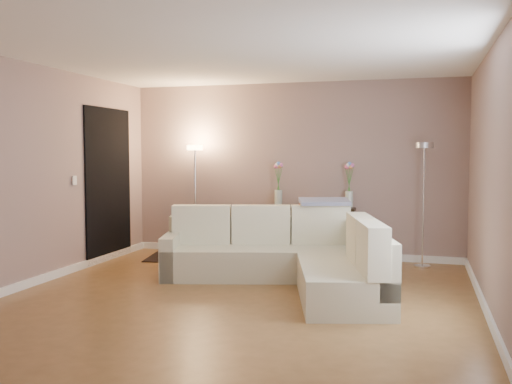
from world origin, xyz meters
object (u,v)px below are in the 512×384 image
(sectional_sofa, at_px, (292,256))
(floor_lamp_lit, at_px, (195,177))
(floor_lamp_unlit, at_px, (424,180))
(console_table, at_px, (308,229))

(sectional_sofa, distance_m, floor_lamp_lit, 2.54)
(floor_lamp_unlit, bearing_deg, console_table, 171.94)
(floor_lamp_unlit, bearing_deg, floor_lamp_lit, 178.55)
(floor_lamp_lit, distance_m, floor_lamp_unlit, 3.35)
(sectional_sofa, relative_size, floor_lamp_lit, 1.82)
(floor_lamp_lit, relative_size, floor_lamp_unlit, 0.99)
(sectional_sofa, height_order, console_table, sectional_sofa)
(console_table, bearing_deg, floor_lamp_unlit, -8.06)
(sectional_sofa, bearing_deg, floor_lamp_lit, 140.65)
(console_table, relative_size, floor_lamp_lit, 0.74)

